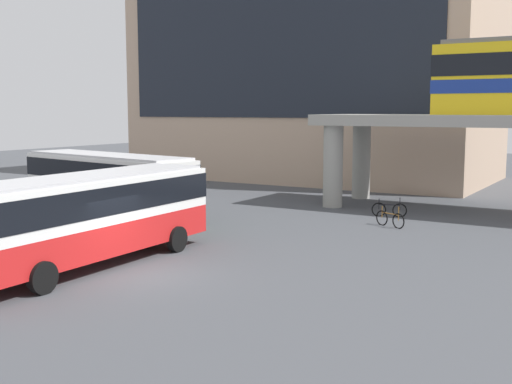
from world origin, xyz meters
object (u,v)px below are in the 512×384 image
Objects in this scene: station_building at (315,64)px; bicycle_brown at (390,219)px; bicycle_black at (389,210)px; bus_main at (86,211)px; bus_secondary at (107,178)px.

bicycle_brown is at bearing -55.03° from station_building.
station_building reaches higher than bicycle_black.
station_building is 21.86m from bicycle_black.
bicycle_black is 2.93m from bicycle_brown.
bus_secondary is at bearing 130.24° from bus_main.
bicycle_black and bicycle_brown have the same top height.
bus_secondary is at bearing -90.58° from station_building.
bus_secondary reaches higher than bicycle_brown.
bicycle_black is (5.38, 15.72, -1.63)m from bus_main.
bicycle_brown is at bearing 63.76° from bus_main.
bicycle_brown is at bearing 19.62° from bus_secondary.
bus_main is at bearing -108.90° from bicycle_black.
bicycle_black is at bearing -52.90° from station_building.
bicycle_brown is (13.34, 4.76, -1.63)m from bus_secondary.
bus_main is 14.55m from bicycle_brown.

